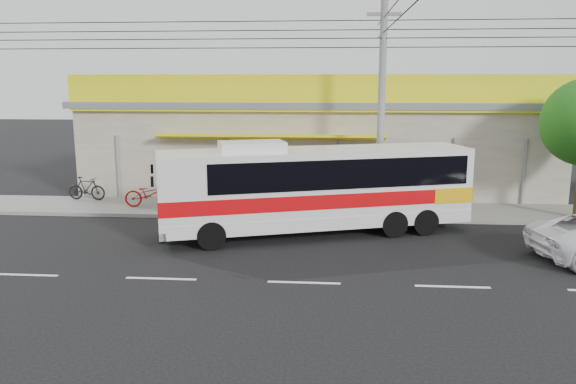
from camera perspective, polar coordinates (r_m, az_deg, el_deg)
name	(u,v)px	position (r m, az deg, el deg)	size (l,w,h in m)	color
ground	(308,255)	(17.94, 2.03, -6.41)	(120.00, 120.00, 0.00)	black
sidewalk	(314,210)	(23.70, 2.67, -1.83)	(30.00, 3.20, 0.15)	gray
lane_markings	(304,283)	(15.58, 1.63, -9.20)	(50.00, 0.12, 0.01)	silver
storefront_building	(318,143)	(28.79, 3.06, 4.99)	(22.60, 9.20, 5.70)	gray
coach_bus	(321,184)	(19.96, 3.36, 0.80)	(11.23, 5.64, 3.40)	silver
motorbike_red	(150,194)	(24.52, -13.86, -0.20)	(0.74, 2.12, 1.12)	maroon
motorbike_dark	(87,188)	(26.77, -19.78, 0.34)	(0.49, 1.75, 1.05)	black
utility_pole	(384,32)	(22.26, 9.70, 15.70)	(34.00, 14.00, 8.76)	slate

